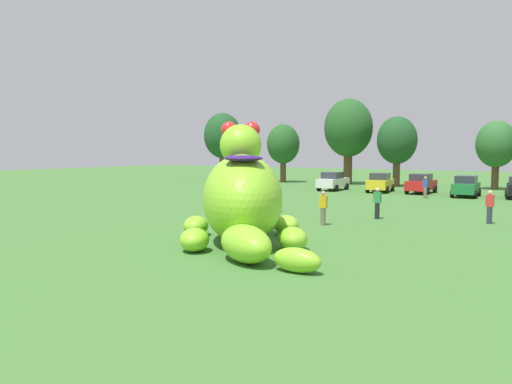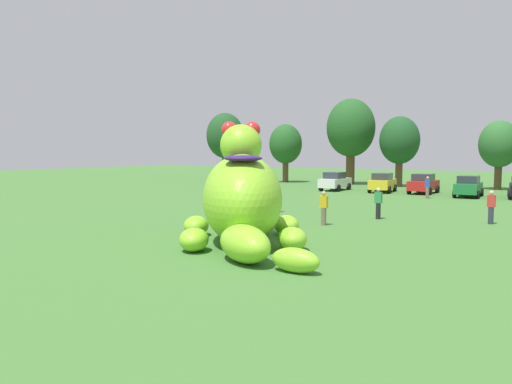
{
  "view_description": "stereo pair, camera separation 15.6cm",
  "coord_description": "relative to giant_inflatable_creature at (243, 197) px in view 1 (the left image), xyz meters",
  "views": [
    {
      "loc": [
        11.4,
        -17.76,
        3.72
      ],
      "look_at": [
        -0.23,
        0.03,
        1.98
      ],
      "focal_mm": 35.77,
      "sensor_mm": 36.0,
      "label": 1
    },
    {
      "loc": [
        11.53,
        -17.68,
        3.72
      ],
      "look_at": [
        -0.23,
        0.03,
        1.98
      ],
      "focal_mm": 35.77,
      "sensor_mm": 36.0,
      "label": 2
    }
  ],
  "objects": [
    {
      "name": "ground_plane",
      "position": [
        0.21,
        0.97,
        -1.84
      ],
      "size": [
        160.0,
        160.0,
        0.0
      ],
      "primitive_type": "plane",
      "color": "#427533"
    },
    {
      "name": "tree_centre",
      "position": [
        4.19,
        36.07,
        2.42
      ],
      "size": [
        3.68,
        3.68,
        6.52
      ],
      "color": "brown",
      "rests_on": "ground"
    },
    {
      "name": "car_white",
      "position": [
        -8.33,
        26.83,
        -0.98
      ],
      "size": [
        2.04,
        4.15,
        1.72
      ],
      "color": "white",
      "rests_on": "ground"
    },
    {
      "name": "spectator_by_cars",
      "position": [
        -4.12,
        9.36,
        -0.99
      ],
      "size": [
        0.38,
        0.26,
        1.71
      ],
      "color": "black",
      "rests_on": "ground"
    },
    {
      "name": "car_green",
      "position": [
        3.44,
        26.52,
        -0.98
      ],
      "size": [
        2.13,
        4.2,
        1.72
      ],
      "color": "#1E7238",
      "rests_on": "ground"
    },
    {
      "name": "tree_centre_left",
      "position": [
        -4.96,
        34.99,
        2.87
      ],
      "size": [
        4.05,
        4.05,
        7.2
      ],
      "color": "brown",
      "rests_on": "ground"
    },
    {
      "name": "spectator_far_side",
      "position": [
        2.07,
        9.85,
        -0.99
      ],
      "size": [
        0.38,
        0.26,
        1.71
      ],
      "color": "black",
      "rests_on": "ground"
    },
    {
      "name": "car_yellow",
      "position": [
        -3.95,
        27.33,
        -0.98
      ],
      "size": [
        2.35,
        4.29,
        1.72
      ],
      "color": "yellow",
      "rests_on": "ground"
    },
    {
      "name": "car_red",
      "position": [
        -0.48,
        27.87,
        -0.98
      ],
      "size": [
        1.96,
        4.11,
        1.72
      ],
      "color": "red",
      "rests_on": "ground"
    },
    {
      "name": "spectator_mid_field",
      "position": [
        0.63,
        6.12,
        -0.99
      ],
      "size": [
        0.38,
        0.26,
        1.71
      ],
      "color": "#726656",
      "rests_on": "ground"
    },
    {
      "name": "giant_inflatable_creature",
      "position": [
        0.0,
        0.0,
        0.0
      ],
      "size": [
        8.65,
        7.89,
        5.04
      ],
      "color": "#8CD12D",
      "rests_on": "ground"
    },
    {
      "name": "tree_left",
      "position": [
        -18.33,
        34.81,
        2.58
      ],
      "size": [
        3.81,
        3.81,
        6.76
      ],
      "color": "brown",
      "rests_on": "ground"
    },
    {
      "name": "tree_far_left",
      "position": [
        -27.47,
        35.27,
        3.69
      ],
      "size": [
        4.76,
        4.76,
        8.45
      ],
      "color": "brown",
      "rests_on": "ground"
    },
    {
      "name": "spectator_near_inflatable",
      "position": [
        7.49,
        11.18,
        -0.99
      ],
      "size": [
        0.38,
        0.26,
        1.71
      ],
      "color": "#2D334C",
      "rests_on": "ground"
    },
    {
      "name": "tree_mid_left",
      "position": [
        -10.59,
        35.66,
        4.27
      ],
      "size": [
        5.26,
        5.26,
        9.34
      ],
      "color": "brown",
      "rests_on": "ground"
    },
    {
      "name": "spectator_wandering",
      "position": [
        1.03,
        23.49,
        -0.99
      ],
      "size": [
        0.38,
        0.26,
        1.71
      ],
      "color": "#726656",
      "rests_on": "ground"
    }
  ]
}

